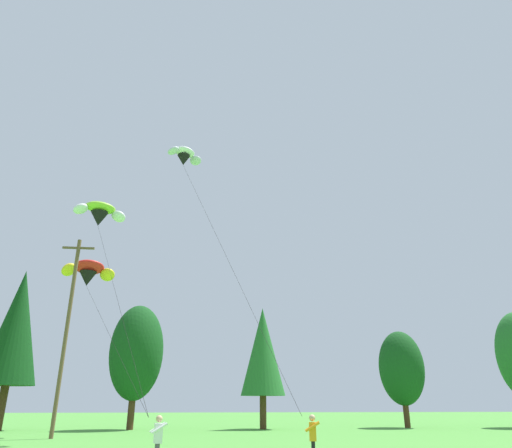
% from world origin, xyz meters
% --- Properties ---
extents(treeline_tree_c, '(4.47, 4.47, 13.03)m').
position_xyz_m(treeline_tree_c, '(-16.59, 47.37, 8.16)').
color(treeline_tree_c, '#472D19').
rests_on(treeline_tree_c, ground_plane).
extents(treeline_tree_d, '(4.55, 4.55, 10.19)m').
position_xyz_m(treeline_tree_d, '(-6.40, 47.77, 6.17)').
color(treeline_tree_d, '#472D19').
rests_on(treeline_tree_d, ground_plane).
extents(treeline_tree_e, '(3.83, 3.83, 10.12)m').
position_xyz_m(treeline_tree_e, '(4.58, 47.41, 6.34)').
color(treeline_tree_e, '#472D19').
rests_on(treeline_tree_e, ground_plane).
extents(treeline_tree_f, '(4.07, 4.07, 8.39)m').
position_xyz_m(treeline_tree_f, '(17.64, 48.61, 5.08)').
color(treeline_tree_f, '#472D19').
rests_on(treeline_tree_f, ground_plane).
extents(utility_pole, '(2.20, 0.26, 12.95)m').
position_xyz_m(utility_pole, '(-9.71, 37.99, 6.75)').
color(utility_pole, brown).
rests_on(utility_pole, ground_plane).
extents(kite_flyer_near, '(0.64, 0.67, 1.69)m').
position_xyz_m(kite_flyer_near, '(-1.86, 22.46, 1.00)').
color(kite_flyer_near, '#4C4C51').
rests_on(kite_flyer_near, ground_plane).
extents(kite_flyer_mid, '(0.63, 0.66, 1.69)m').
position_xyz_m(kite_flyer_mid, '(3.40, 22.88, 1.00)').
color(kite_flyer_mid, black).
rests_on(kite_flyer_mid, ground_plane).
extents(parafoil_kite_high_lime_white, '(7.68, 14.82, 13.47)m').
position_xyz_m(parafoil_kite_high_lime_white, '(-8.04, 35.93, 14.26)').
color(parafoil_kite_high_lime_white, '#93D633').
extents(parafoil_kite_mid_white, '(6.94, 13.66, 17.77)m').
position_xyz_m(parafoil_kite_mid_white, '(-2.50, 35.35, 18.74)').
color(parafoil_kite_mid_white, white).
extents(parafoil_kite_far_red_yellow, '(9.12, 19.09, 10.53)m').
position_xyz_m(parafoil_kite_far_red_yellow, '(-9.35, 40.06, 11.14)').
color(parafoil_kite_far_red_yellow, red).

